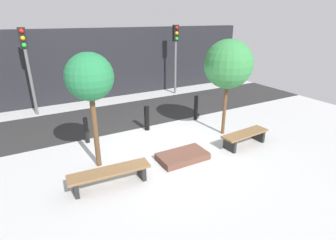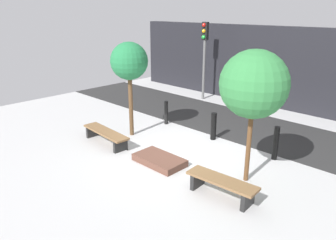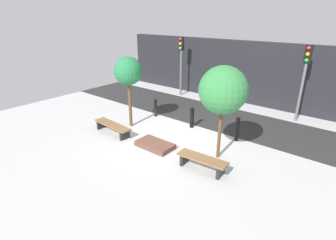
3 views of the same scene
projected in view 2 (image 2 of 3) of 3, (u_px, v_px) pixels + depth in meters
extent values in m
plane|color=#B5B5B5|center=(178.00, 155.00, 9.63)|extent=(18.00, 18.00, 0.00)
cube|color=#2A2A2A|center=(243.00, 125.00, 12.04)|extent=(18.00, 3.21, 0.01)
cube|color=black|center=(287.00, 69.00, 13.63)|extent=(16.20, 0.50, 3.39)
cube|color=black|center=(93.00, 131.00, 10.96)|extent=(0.13, 0.47, 0.36)
cube|color=black|center=(120.00, 146.00, 9.81)|extent=(0.13, 0.47, 0.36)
cube|color=brown|center=(106.00, 132.00, 10.32)|extent=(2.01, 0.59, 0.06)
cube|color=black|center=(198.00, 180.00, 7.85)|extent=(0.13, 0.48, 0.38)
cube|color=black|center=(248.00, 199.00, 7.04)|extent=(0.13, 0.48, 0.38)
cube|color=brown|center=(222.00, 180.00, 7.38)|extent=(1.71, 0.58, 0.06)
cube|color=brown|center=(159.00, 160.00, 9.08)|extent=(1.44, 0.81, 0.19)
cylinder|color=brown|center=(131.00, 104.00, 10.81)|extent=(0.14, 0.14, 2.18)
sphere|color=#247643|center=(129.00, 61.00, 10.35)|extent=(1.20, 1.20, 1.20)
cylinder|color=brown|center=(249.00, 143.00, 7.90)|extent=(0.11, 0.11, 2.01)
sphere|color=#337F41|center=(254.00, 84.00, 7.43)|extent=(1.59, 1.59, 1.59)
cylinder|color=black|center=(166.00, 113.00, 12.07)|extent=(0.14, 0.14, 0.88)
cylinder|color=black|center=(214.00, 126.00, 10.64)|extent=(0.18, 0.18, 0.90)
cylinder|color=black|center=(276.00, 143.00, 9.20)|extent=(0.16, 0.16, 0.98)
cylinder|color=#5F5F5F|center=(204.00, 62.00, 15.01)|extent=(0.12, 0.12, 3.51)
cube|color=black|center=(205.00, 31.00, 14.57)|extent=(0.28, 0.16, 0.78)
sphere|color=red|center=(204.00, 25.00, 14.42)|extent=(0.17, 0.17, 0.17)
sphere|color=orange|center=(204.00, 31.00, 14.50)|extent=(0.17, 0.17, 0.17)
sphere|color=green|center=(204.00, 37.00, 14.58)|extent=(0.17, 0.17, 0.17)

